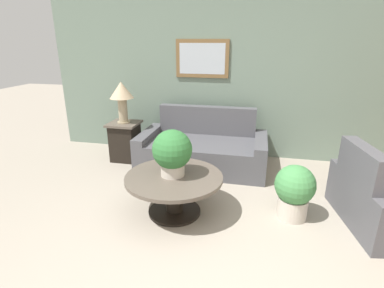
{
  "coord_description": "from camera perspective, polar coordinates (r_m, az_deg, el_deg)",
  "views": [
    {
      "loc": [
        0.21,
        -1.85,
        1.9
      ],
      "look_at": [
        -0.6,
        1.83,
        0.58
      ],
      "focal_mm": 28.0,
      "sensor_mm": 36.0,
      "label": 1
    }
  ],
  "objects": [
    {
      "name": "table_lamp",
      "position": [
        4.86,
        -13.25,
        9.22
      ],
      "size": [
        0.37,
        0.37,
        0.65
      ],
      "color": "tan",
      "rests_on": "side_table"
    },
    {
      "name": "coffee_table",
      "position": [
        3.41,
        -3.42,
        -8.01
      ],
      "size": [
        1.09,
        1.09,
        0.47
      ],
      "color": "black",
      "rests_on": "ground_plane"
    },
    {
      "name": "side_table",
      "position": [
        5.04,
        -12.59,
        0.59
      ],
      "size": [
        0.48,
        0.48,
        0.63
      ],
      "color": "black",
      "rests_on": "ground_plane"
    },
    {
      "name": "wall_back",
      "position": [
        5.01,
        10.04,
        12.2
      ],
      "size": [
        6.68,
        0.09,
        2.6
      ],
      "color": "slate",
      "rests_on": "ground_plane"
    },
    {
      "name": "potted_plant_on_table",
      "position": [
        3.26,
        -3.78,
        -1.46
      ],
      "size": [
        0.44,
        0.44,
        0.52
      ],
      "color": "beige",
      "rests_on": "coffee_table"
    },
    {
      "name": "couch_main",
      "position": [
        4.68,
        2.07,
        -1.04
      ],
      "size": [
        1.93,
        1.0,
        0.88
      ],
      "color": "#4C4C51",
      "rests_on": "ground_plane"
    },
    {
      "name": "potted_plant_floor",
      "position": [
        3.5,
        18.92,
        -8.3
      ],
      "size": [
        0.44,
        0.44,
        0.62
      ],
      "color": "beige",
      "rests_on": "ground_plane"
    }
  ]
}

